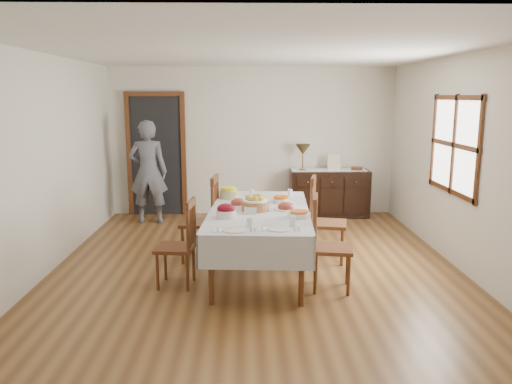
{
  "coord_description": "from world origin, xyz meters",
  "views": [
    {
      "loc": [
        -0.13,
        -5.86,
        2.1
      ],
      "look_at": [
        0.0,
        0.1,
        0.95
      ],
      "focal_mm": 35.0,
      "sensor_mm": 36.0,
      "label": 1
    }
  ],
  "objects_px": {
    "chair_right_far": "(324,219)",
    "table_lamp": "(303,150)",
    "chair_right_near": "(327,243)",
    "chair_left_near": "(180,243)",
    "sideboard": "(329,193)",
    "person": "(148,168)",
    "chair_left_far": "(204,218)",
    "dining_table": "(259,217)"
  },
  "relations": [
    {
      "from": "chair_right_far",
      "to": "table_lamp",
      "type": "xyz_separation_m",
      "value": [
        -0.02,
        2.35,
        0.63
      ]
    },
    {
      "from": "chair_right_near",
      "to": "chair_left_near",
      "type": "bearing_deg",
      "value": 95.13
    },
    {
      "from": "chair_left_near",
      "to": "sideboard",
      "type": "bearing_deg",
      "value": 151.75
    },
    {
      "from": "chair_left_near",
      "to": "person",
      "type": "xyz_separation_m",
      "value": [
        -0.88,
        2.88,
        0.42
      ]
    },
    {
      "from": "chair_left_far",
      "to": "chair_right_near",
      "type": "bearing_deg",
      "value": 60.04
    },
    {
      "from": "sideboard",
      "to": "table_lamp",
      "type": "height_order",
      "value": "table_lamp"
    },
    {
      "from": "sideboard",
      "to": "person",
      "type": "xyz_separation_m",
      "value": [
        -3.09,
        -0.36,
        0.5
      ]
    },
    {
      "from": "dining_table",
      "to": "table_lamp",
      "type": "distance_m",
      "value": 2.96
    },
    {
      "from": "chair_left_near",
      "to": "chair_left_far",
      "type": "xyz_separation_m",
      "value": [
        0.19,
        0.89,
        0.06
      ]
    },
    {
      "from": "chair_right_near",
      "to": "chair_right_far",
      "type": "distance_m",
      "value": 0.99
    },
    {
      "from": "dining_table",
      "to": "table_lamp",
      "type": "bearing_deg",
      "value": 77.03
    },
    {
      "from": "chair_right_near",
      "to": "person",
      "type": "distance_m",
      "value": 3.93
    },
    {
      "from": "chair_right_far",
      "to": "person",
      "type": "relative_size",
      "value": 0.6
    },
    {
      "from": "chair_left_far",
      "to": "dining_table",
      "type": "bearing_deg",
      "value": 60.72
    },
    {
      "from": "table_lamp",
      "to": "chair_left_near",
      "type": "bearing_deg",
      "value": -118.24
    },
    {
      "from": "dining_table",
      "to": "person",
      "type": "bearing_deg",
      "value": 129.21
    },
    {
      "from": "dining_table",
      "to": "person",
      "type": "relative_size",
      "value": 1.28
    },
    {
      "from": "table_lamp",
      "to": "sideboard",
      "type": "bearing_deg",
      "value": 3.64
    },
    {
      "from": "sideboard",
      "to": "person",
      "type": "height_order",
      "value": "person"
    },
    {
      "from": "chair_left_far",
      "to": "chair_right_far",
      "type": "height_order",
      "value": "chair_left_far"
    },
    {
      "from": "dining_table",
      "to": "sideboard",
      "type": "height_order",
      "value": "sideboard"
    },
    {
      "from": "sideboard",
      "to": "chair_right_near",
      "type": "bearing_deg",
      "value": -99.79
    },
    {
      "from": "chair_left_near",
      "to": "chair_right_near",
      "type": "xyz_separation_m",
      "value": [
        1.62,
        -0.13,
        0.03
      ]
    },
    {
      "from": "chair_right_far",
      "to": "sideboard",
      "type": "bearing_deg",
      "value": 1.09
    },
    {
      "from": "chair_left_far",
      "to": "chair_right_near",
      "type": "xyz_separation_m",
      "value": [
        1.43,
        -1.02,
        -0.03
      ]
    },
    {
      "from": "dining_table",
      "to": "chair_left_far",
      "type": "bearing_deg",
      "value": 148.78
    },
    {
      "from": "dining_table",
      "to": "person",
      "type": "distance_m",
      "value": 3.05
    },
    {
      "from": "chair_right_far",
      "to": "person",
      "type": "distance_m",
      "value": 3.33
    },
    {
      "from": "table_lamp",
      "to": "chair_right_far",
      "type": "bearing_deg",
      "value": -89.62
    },
    {
      "from": "table_lamp",
      "to": "chair_left_far",
      "type": "bearing_deg",
      "value": -123.43
    },
    {
      "from": "chair_left_near",
      "to": "chair_right_far",
      "type": "distance_m",
      "value": 1.94
    },
    {
      "from": "chair_left_far",
      "to": "sideboard",
      "type": "height_order",
      "value": "chair_left_far"
    },
    {
      "from": "chair_right_far",
      "to": "dining_table",
      "type": "bearing_deg",
      "value": 130.24
    },
    {
      "from": "chair_left_near",
      "to": "chair_left_far",
      "type": "relative_size",
      "value": 0.89
    },
    {
      "from": "chair_left_far",
      "to": "chair_right_far",
      "type": "relative_size",
      "value": 1.01
    },
    {
      "from": "dining_table",
      "to": "chair_right_near",
      "type": "relative_size",
      "value": 2.24
    },
    {
      "from": "chair_left_far",
      "to": "sideboard",
      "type": "bearing_deg",
      "value": 144.84
    },
    {
      "from": "person",
      "to": "table_lamp",
      "type": "distance_m",
      "value": 2.64
    },
    {
      "from": "chair_left_far",
      "to": "chair_right_far",
      "type": "distance_m",
      "value": 1.55
    },
    {
      "from": "dining_table",
      "to": "person",
      "type": "height_order",
      "value": "person"
    },
    {
      "from": "chair_left_near",
      "to": "sideboard",
      "type": "relative_size",
      "value": 0.72
    },
    {
      "from": "chair_left_far",
      "to": "chair_left_near",
      "type": "bearing_deg",
      "value": -6.82
    }
  ]
}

